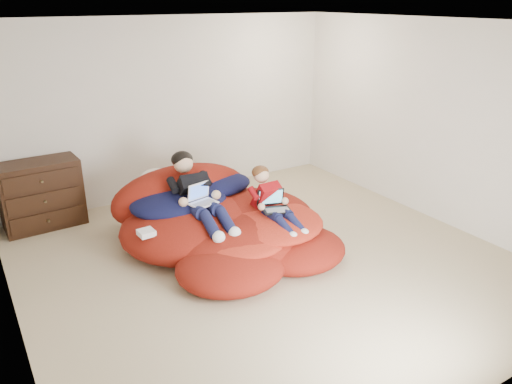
# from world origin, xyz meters

# --- Properties ---
(room_shell) EXTENTS (5.10, 5.10, 2.77)m
(room_shell) POSITION_xyz_m (0.00, 0.00, 0.22)
(room_shell) COLOR tan
(room_shell) RESTS_ON ground
(dresser) EXTENTS (0.97, 0.56, 0.85)m
(dresser) POSITION_xyz_m (-1.90, 2.25, 0.43)
(dresser) COLOR black
(dresser) RESTS_ON ground
(beanbag_pile) EXTENTS (2.36, 2.38, 0.89)m
(beanbag_pile) POSITION_xyz_m (-0.20, 0.64, 0.25)
(beanbag_pile) COLOR maroon
(beanbag_pile) RESTS_ON ground
(cream_pillow) EXTENTS (0.41, 0.26, 0.26)m
(cream_pillow) POSITION_xyz_m (-0.66, 1.54, 0.62)
(cream_pillow) COLOR white
(cream_pillow) RESTS_ON beanbag_pile
(older_boy) EXTENTS (0.36, 1.26, 0.70)m
(older_boy) POSITION_xyz_m (-0.46, 0.78, 0.67)
(older_boy) COLOR black
(older_boy) RESTS_ON beanbag_pile
(younger_boy) EXTENTS (0.27, 0.92, 0.61)m
(younger_boy) POSITION_xyz_m (0.24, 0.28, 0.60)
(younger_boy) COLOR #9D0D12
(younger_boy) RESTS_ON beanbag_pile
(laptop_white) EXTENTS (0.33, 0.30, 0.22)m
(laptop_white) POSITION_xyz_m (-0.46, 0.64, 0.63)
(laptop_white) COLOR white
(laptop_white) RESTS_ON older_boy
(laptop_black) EXTENTS (0.36, 0.36, 0.22)m
(laptop_black) POSITION_xyz_m (0.24, 0.23, 0.55)
(laptop_black) COLOR black
(laptop_black) RESTS_ON younger_boy
(power_adapter) EXTENTS (0.17, 0.17, 0.06)m
(power_adapter) POSITION_xyz_m (-1.16, 0.54, 0.42)
(power_adapter) COLOR white
(power_adapter) RESTS_ON beanbag_pile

